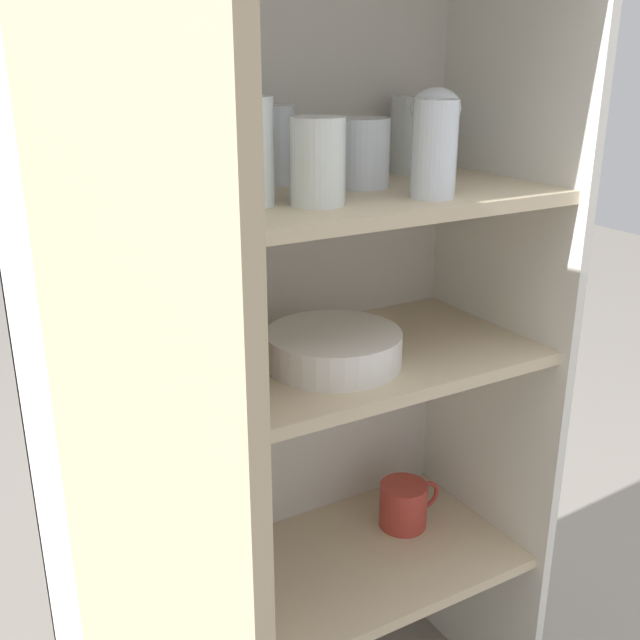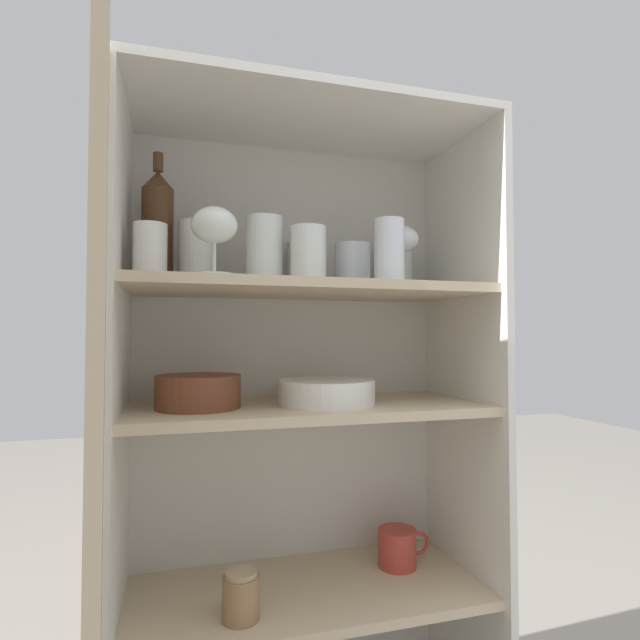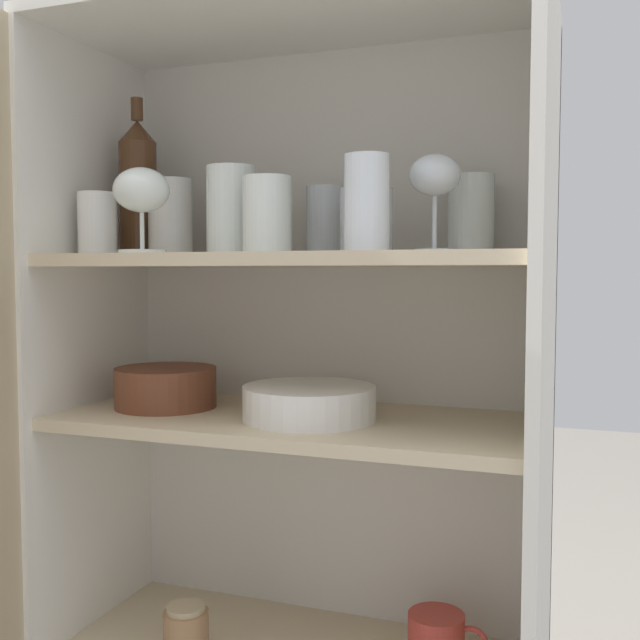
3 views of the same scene
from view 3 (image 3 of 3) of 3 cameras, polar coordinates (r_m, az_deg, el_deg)
cupboard_back_panel at (r=1.40m, az=0.66°, el=-8.63°), size 0.79×0.02×1.38m
cupboard_side_left at (r=1.43m, az=-16.86°, el=-8.53°), size 0.02×0.37×1.38m
cupboard_side_right at (r=1.15m, az=16.46°, el=-11.44°), size 0.02×0.37×1.38m
cupboard_top_panel at (r=1.27m, az=-2.18°, el=22.17°), size 0.79×0.37×0.02m
shelf_board_middle at (r=1.23m, az=-2.11°, el=-7.75°), size 0.76×0.33×0.02m
shelf_board_upper at (r=1.20m, az=-2.14°, el=4.57°), size 0.76×0.33×0.02m
tumbler_glass_0 at (r=1.31m, az=0.37°, el=7.54°), size 0.06×0.06×0.12m
tumbler_glass_1 at (r=1.15m, az=-4.04°, el=7.99°), size 0.08×0.08×0.12m
tumbler_glass_2 at (r=1.33m, az=-11.33°, el=7.67°), size 0.08×0.08×0.13m
tumbler_glass_3 at (r=1.06m, az=3.58°, el=8.87°), size 0.06×0.06×0.13m
tumbler_glass_4 at (r=1.31m, az=-16.60°, el=7.04°), size 0.06×0.06×0.10m
tumbler_glass_5 at (r=1.19m, az=3.55°, el=7.53°), size 0.08×0.08×0.10m
tumbler_glass_6 at (r=1.23m, az=-6.77°, el=8.29°), size 0.08×0.08×0.14m
tumbler_glass_7 at (r=1.23m, az=11.43°, el=7.87°), size 0.07×0.07×0.13m
wine_glass_0 at (r=1.14m, az=8.74°, el=10.54°), size 0.08×0.08×0.15m
wine_glass_1 at (r=1.21m, az=-13.44°, el=9.33°), size 0.09×0.09×0.13m
wine_bottle at (r=1.40m, az=-13.69°, el=9.79°), size 0.07×0.07×0.28m
plate_stack_white at (r=1.18m, az=-0.82°, el=-6.33°), size 0.21×0.21×0.05m
mixing_bowl_large at (r=1.32m, az=-11.67°, el=-4.92°), size 0.17×0.17×0.07m
storage_jar at (r=1.33m, az=-10.16°, el=-22.48°), size 0.07×0.07×0.09m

